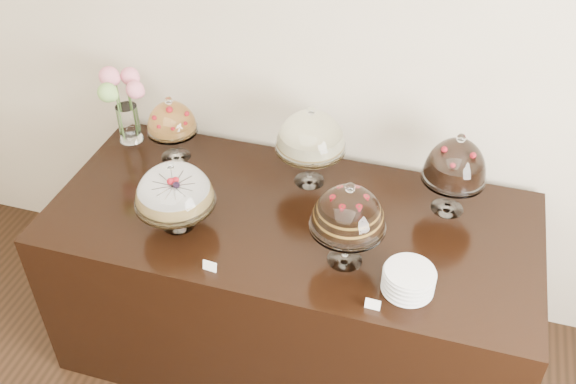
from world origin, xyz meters
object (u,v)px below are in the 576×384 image
(cake_stand_sugar_sponge, at_px, (174,188))
(cake_stand_choco_layer, at_px, (348,212))
(cake_stand_cheesecake, at_px, (311,134))
(flower_vase, at_px, (123,100))
(cake_stand_dark_choco, at_px, (456,164))
(display_counter, at_px, (291,285))
(cake_stand_fruit_tart, at_px, (171,120))
(plate_stack, at_px, (409,280))

(cake_stand_sugar_sponge, bearing_deg, cake_stand_choco_layer, -0.53)
(cake_stand_cheesecake, xyz_separation_m, flower_vase, (-0.99, 0.06, -0.02))
(cake_stand_choco_layer, height_order, cake_stand_dark_choco, cake_stand_dark_choco)
(display_counter, relative_size, cake_stand_fruit_tart, 6.38)
(cake_stand_cheesecake, height_order, plate_stack, cake_stand_cheesecake)
(cake_stand_fruit_tart, bearing_deg, plate_stack, -24.45)
(cake_stand_fruit_tart, height_order, flower_vase, flower_vase)
(plate_stack, bearing_deg, flower_vase, 157.71)
(display_counter, relative_size, plate_stack, 10.89)
(display_counter, distance_m, flower_vase, 1.25)
(cake_stand_sugar_sponge, distance_m, cake_stand_cheesecake, 0.67)
(display_counter, relative_size, flower_vase, 5.38)
(display_counter, bearing_deg, flower_vase, 160.77)
(cake_stand_dark_choco, relative_size, cake_stand_fruit_tart, 1.18)
(plate_stack, bearing_deg, cake_stand_sugar_sponge, 174.47)
(cake_stand_dark_choco, distance_m, flower_vase, 1.65)
(display_counter, distance_m, cake_stand_dark_choco, 1.00)
(flower_vase, height_order, plate_stack, flower_vase)
(cake_stand_choco_layer, height_order, cake_stand_fruit_tart, cake_stand_choco_layer)
(cake_stand_choco_layer, relative_size, cake_stand_dark_choco, 0.99)
(display_counter, xyz_separation_m, cake_stand_fruit_tart, (-0.69, 0.28, 0.66))
(flower_vase, bearing_deg, cake_stand_dark_choco, -2.88)
(cake_stand_sugar_sponge, bearing_deg, plate_stack, -5.53)
(cake_stand_sugar_sponge, bearing_deg, cake_stand_dark_choco, 21.70)
(cake_stand_choco_layer, xyz_separation_m, plate_stack, (0.27, -0.09, -0.21))
(cake_stand_choco_layer, relative_size, flower_vase, 0.98)
(cake_stand_sugar_sponge, relative_size, cake_stand_choco_layer, 0.87)
(cake_stand_dark_choco, bearing_deg, cake_stand_sugar_sponge, -158.30)
(cake_stand_cheesecake, relative_size, plate_stack, 2.04)
(cake_stand_cheesecake, bearing_deg, cake_stand_fruit_tart, 179.86)
(cake_stand_fruit_tart, bearing_deg, cake_stand_choco_layer, -25.97)
(cake_stand_fruit_tart, bearing_deg, cake_stand_dark_choco, -0.91)
(cake_stand_sugar_sponge, xyz_separation_m, flower_vase, (-0.51, 0.53, 0.04))
(display_counter, relative_size, cake_stand_sugar_sponge, 6.25)
(cake_stand_sugar_sponge, height_order, cake_stand_fruit_tart, cake_stand_fruit_tart)
(cake_stand_dark_choco, relative_size, plate_stack, 2.01)
(cake_stand_dark_choco, xyz_separation_m, cake_stand_fruit_tart, (-1.36, 0.02, -0.04))
(plate_stack, bearing_deg, cake_stand_fruit_tart, 155.55)
(cake_stand_choco_layer, xyz_separation_m, cake_stand_dark_choco, (0.38, 0.46, -0.01))
(cake_stand_choco_layer, bearing_deg, flower_vase, 156.95)
(flower_vase, xyz_separation_m, plate_stack, (1.54, -0.63, -0.19))
(cake_stand_choco_layer, distance_m, cake_stand_fruit_tart, 1.09)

